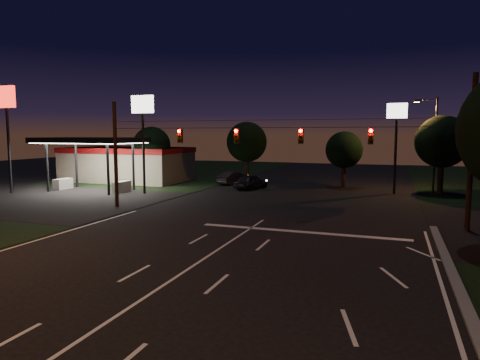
% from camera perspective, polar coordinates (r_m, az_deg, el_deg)
% --- Properties ---
extents(ground, '(140.00, 140.00, 0.00)m').
position_cam_1_polar(ground, '(15.61, -12.36, -14.94)').
color(ground, black).
rests_on(ground, ground).
extents(cross_street_left, '(20.00, 16.00, 0.02)m').
position_cam_1_polar(cross_street_left, '(40.08, -24.53, -2.41)').
color(cross_street_left, black).
rests_on(cross_street_left, ground).
extents(stop_bar, '(12.00, 0.50, 0.01)m').
position_cam_1_polar(stop_bar, '(24.90, 8.11, -6.85)').
color(stop_bar, silver).
rests_on(stop_bar, ground).
extents(utility_pole_right, '(0.30, 0.30, 9.00)m').
position_cam_1_polar(utility_pole_right, '(28.15, 28.00, -6.01)').
color(utility_pole_right, black).
rests_on(utility_pole_right, ground).
extents(utility_pole_left, '(0.28, 0.28, 8.00)m').
position_cam_1_polar(utility_pole_left, '(34.20, -16.05, -3.48)').
color(utility_pole_left, black).
rests_on(utility_pole_left, ground).
extents(signal_span, '(24.00, 0.40, 1.56)m').
position_cam_1_polar(signal_span, '(28.35, 3.74, 5.98)').
color(signal_span, black).
rests_on(signal_span, ground).
extents(gas_station, '(14.20, 16.10, 5.25)m').
position_cam_1_polar(gas_station, '(52.09, -15.04, 2.42)').
color(gas_station, gray).
rests_on(gas_station, ground).
extents(pole_sign_left_near, '(2.20, 0.30, 9.10)m').
position_cam_1_polar(pole_sign_left_near, '(40.68, -12.84, 7.97)').
color(pole_sign_left_near, black).
rests_on(pole_sign_left_near, ground).
extents(pole_sign_left_far, '(2.00, 0.30, 10.00)m').
position_cam_1_polar(pole_sign_left_far, '(45.46, -28.66, 7.96)').
color(pole_sign_left_far, black).
rests_on(pole_sign_left_far, ground).
extents(pole_sign_right, '(1.80, 0.30, 8.40)m').
position_cam_1_polar(pole_sign_right, '(42.29, 20.14, 6.67)').
color(pole_sign_right, black).
rests_on(pole_sign_right, ground).
extents(street_light_right_far, '(2.20, 0.35, 9.00)m').
position_cam_1_polar(street_light_right_far, '(44.41, 24.27, 5.17)').
color(street_light_right_far, black).
rests_on(street_light_right_far, ground).
extents(tree_far_a, '(4.20, 4.20, 6.42)m').
position_cam_1_polar(tree_far_a, '(49.66, -11.59, 4.49)').
color(tree_far_a, black).
rests_on(tree_far_a, ground).
extents(tree_far_b, '(4.60, 4.60, 6.98)m').
position_cam_1_polar(tree_far_b, '(49.04, 0.96, 5.01)').
color(tree_far_b, black).
rests_on(tree_far_b, ground).
extents(tree_far_c, '(3.80, 3.80, 5.86)m').
position_cam_1_polar(tree_far_c, '(45.67, 13.74, 3.86)').
color(tree_far_c, black).
rests_on(tree_far_c, ground).
extents(tree_far_d, '(4.80, 4.80, 7.30)m').
position_cam_1_polar(tree_far_d, '(43.62, 25.36, 4.57)').
color(tree_far_d, black).
rests_on(tree_far_d, ground).
extents(car_oncoming_a, '(2.84, 4.64, 1.48)m').
position_cam_1_polar(car_oncoming_a, '(43.54, 1.46, -0.24)').
color(car_oncoming_a, black).
rests_on(car_oncoming_a, ground).
extents(car_oncoming_b, '(2.78, 4.50, 1.40)m').
position_cam_1_polar(car_oncoming_b, '(47.73, -0.86, 0.28)').
color(car_oncoming_b, black).
rests_on(car_oncoming_b, ground).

